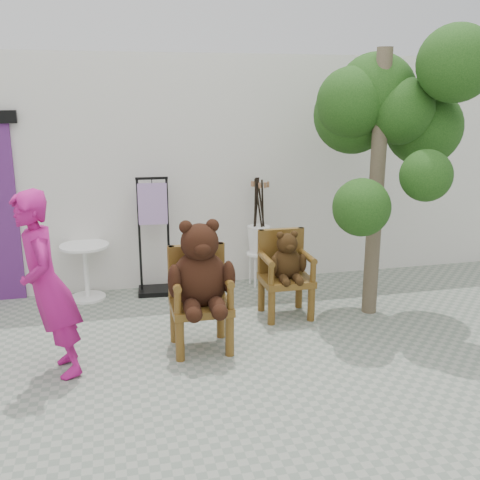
{
  "coord_description": "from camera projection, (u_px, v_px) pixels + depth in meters",
  "views": [
    {
      "loc": [
        -1.31,
        -4.59,
        2.54
      ],
      "look_at": [
        0.07,
        1.23,
        0.95
      ],
      "focal_mm": 42.0,
      "sensor_mm": 36.0,
      "label": 1
    }
  ],
  "objects": [
    {
      "name": "person",
      "position": [
        47.0,
        286.0,
        4.99
      ],
      "size": [
        0.54,
        0.71,
        1.73
      ],
      "primitive_type": "imported",
      "rotation": [
        0.0,
        0.0,
        -1.35
      ],
      "color": "#A8146C",
      "rests_on": "ground"
    },
    {
      "name": "cafe_table",
      "position": [
        86.0,
        265.0,
        6.99
      ],
      "size": [
        0.6,
        0.6,
        0.7
      ],
      "rotation": [
        0.0,
        0.0,
        -0.22
      ],
      "color": "white",
      "rests_on": "ground"
    },
    {
      "name": "tree",
      "position": [
        386.0,
        112.0,
        6.25
      ],
      "size": [
        1.79,
        1.84,
        3.21
      ],
      "rotation": [
        0.0,
        0.0,
        0.04
      ],
      "color": "#473B2A",
      "rests_on": "ground"
    },
    {
      "name": "stool_bucket",
      "position": [
        259.0,
        239.0,
        7.44
      ],
      "size": [
        0.32,
        0.32,
        1.45
      ],
      "rotation": [
        0.0,
        0.0,
        0.16
      ],
      "color": "white",
      "rests_on": "ground"
    },
    {
      "name": "chair_big",
      "position": [
        200.0,
        278.0,
        5.54
      ],
      "size": [
        0.66,
        0.71,
        1.34
      ],
      "color": "#513511",
      "rests_on": "ground"
    },
    {
      "name": "display_stand",
      "position": [
        155.0,
        250.0,
        7.14
      ],
      "size": [
        0.48,
        0.38,
        1.51
      ],
      "rotation": [
        0.0,
        0.0,
        -0.08
      ],
      "color": "black",
      "rests_on": "ground"
    },
    {
      "name": "back_wall",
      "position": [
        204.0,
        168.0,
        7.79
      ],
      "size": [
        9.0,
        1.0,
        3.0
      ],
      "primitive_type": "cube",
      "color": "silver",
      "rests_on": "ground"
    },
    {
      "name": "chair_small",
      "position": [
        286.0,
        265.0,
        6.44
      ],
      "size": [
        0.57,
        0.54,
        1.01
      ],
      "color": "#513511",
      "rests_on": "ground"
    },
    {
      "name": "ground_plane",
      "position": [
        263.0,
        371.0,
        5.26
      ],
      "size": [
        60.0,
        60.0,
        0.0
      ],
      "primitive_type": "plane",
      "color": "gray",
      "rests_on": "ground"
    }
  ]
}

